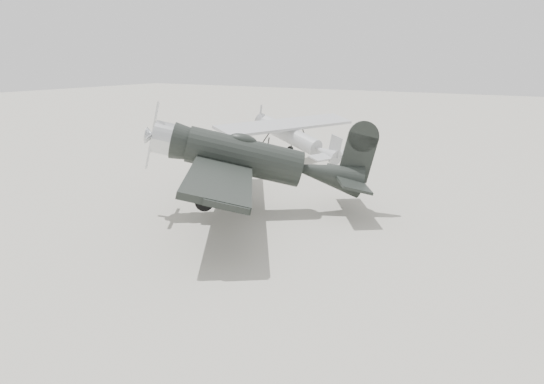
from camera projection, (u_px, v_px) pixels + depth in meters
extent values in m
plane|color=gray|center=(251.00, 275.00, 15.24)|extent=(160.00, 160.00, 0.00)
cylinder|color=black|center=(245.00, 158.00, 20.88)|extent=(4.57, 3.71, 1.44)
cone|color=black|center=(330.00, 156.00, 20.98)|extent=(2.97, 2.60, 1.34)
cylinder|color=silver|center=(165.00, 158.00, 20.78)|extent=(1.48, 1.58, 1.28)
cone|color=silver|center=(149.00, 159.00, 20.76)|extent=(0.62, 0.68, 0.58)
cube|color=silver|center=(151.00, 159.00, 20.76)|extent=(0.15, 0.19, 2.68)
ellipsoid|color=black|center=(239.00, 142.00, 20.72)|extent=(1.33, 1.21, 0.47)
cube|color=black|center=(227.00, 167.00, 20.95)|extent=(8.64, 11.48, 0.23)
cube|color=black|center=(351.00, 155.00, 21.00)|extent=(3.34, 4.22, 0.10)
cube|color=black|center=(356.00, 133.00, 20.79)|extent=(1.08, 0.77, 1.85)
cylinder|color=black|center=(215.00, 211.00, 19.94)|extent=(0.67, 0.52, 0.70)
cylinder|color=black|center=(219.00, 193.00, 22.63)|extent=(0.67, 0.52, 0.70)
cylinder|color=#333333|center=(214.00, 194.00, 19.77)|extent=(0.16, 0.16, 1.44)
cylinder|color=#333333|center=(219.00, 177.00, 22.46)|extent=(0.16, 0.16, 1.44)
cylinder|color=black|center=(357.00, 167.00, 21.13)|extent=(0.23, 0.19, 0.23)
cylinder|color=#B0B3B6|center=(290.00, 135.00, 31.28)|extent=(4.63, 2.29, 0.96)
cone|color=#B0B3B6|center=(328.00, 141.00, 29.03)|extent=(1.77, 1.31, 0.88)
cone|color=#B0B3B6|center=(262.00, 131.00, 33.14)|extent=(0.78, 1.03, 0.91)
cube|color=#B0B3B6|center=(259.00, 130.00, 33.39)|extent=(0.08, 0.13, 1.93)
cube|color=#B0B3B6|center=(286.00, 125.00, 31.40)|extent=(4.49, 9.68, 0.16)
cube|color=#B0B3B6|center=(334.00, 141.00, 28.70)|extent=(1.65, 3.08, 0.07)
cube|color=#B0B3B6|center=(335.00, 131.00, 28.49)|extent=(0.77, 0.30, 1.14)
cylinder|color=black|center=(270.00, 157.00, 31.51)|extent=(0.50, 0.26, 0.49)
cylinder|color=black|center=(293.00, 154.00, 32.73)|extent=(0.50, 0.26, 0.49)
cylinder|color=#333333|center=(270.00, 149.00, 31.39)|extent=(0.10, 0.10, 1.05)
cylinder|color=#333333|center=(293.00, 146.00, 32.61)|extent=(0.10, 0.10, 1.05)
cylinder|color=black|center=(336.00, 147.00, 28.65)|extent=(0.17, 0.11, 0.16)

